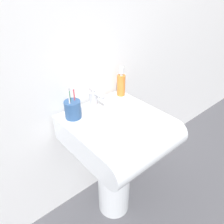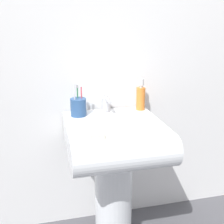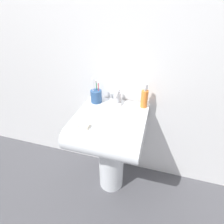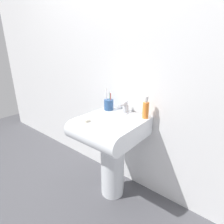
% 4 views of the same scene
% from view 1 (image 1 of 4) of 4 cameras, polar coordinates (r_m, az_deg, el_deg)
% --- Properties ---
extents(ground_plane, '(6.00, 6.00, 0.00)m').
position_cam_1_polar(ground_plane, '(1.75, 0.46, -23.15)').
color(ground_plane, '#4C4C51').
rests_on(ground_plane, ground).
extents(wall_back, '(5.00, 0.05, 2.40)m').
position_cam_1_polar(wall_back, '(1.24, -8.42, 20.90)').
color(wall_back, white).
rests_on(wall_back, ground).
extents(sink_pedestal, '(0.21, 0.21, 0.62)m').
position_cam_1_polar(sink_pedestal, '(1.50, 0.52, -16.40)').
color(sink_pedestal, white).
rests_on(sink_pedestal, ground).
extents(sink_basin, '(0.50, 0.55, 0.15)m').
position_cam_1_polar(sink_basin, '(1.20, 2.43, -5.70)').
color(sink_basin, white).
rests_on(sink_basin, sink_pedestal).
extents(faucet, '(0.05, 0.13, 0.10)m').
position_cam_1_polar(faucet, '(1.29, -4.62, 3.79)').
color(faucet, '#B7B7BC').
rests_on(faucet, sink_basin).
extents(toothbrush_cup, '(0.09, 0.09, 0.21)m').
position_cam_1_polar(toothbrush_cup, '(1.19, -10.22, 0.74)').
color(toothbrush_cup, '#2D5184').
rests_on(toothbrush_cup, sink_basin).
extents(soap_bottle, '(0.05, 0.05, 0.19)m').
position_cam_1_polar(soap_bottle, '(1.39, 2.39, 7.36)').
color(soap_bottle, orange).
rests_on(soap_bottle, sink_basin).
extents(bar_soap, '(0.07, 0.05, 0.02)m').
position_cam_1_polar(bar_soap, '(1.01, 2.49, -8.07)').
color(bar_soap, silver).
rests_on(bar_soap, sink_basin).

